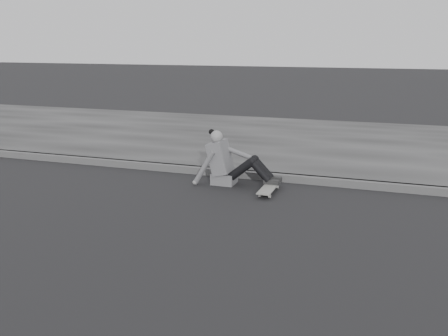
# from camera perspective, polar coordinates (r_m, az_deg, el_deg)

# --- Properties ---
(ground) EXTENTS (80.00, 80.00, 0.00)m
(ground) POSITION_cam_1_polar(r_m,az_deg,el_deg) (5.75, 6.74, -8.62)
(ground) COLOR black
(ground) RESTS_ON ground
(curb) EXTENTS (24.00, 0.16, 0.12)m
(curb) POSITION_cam_1_polar(r_m,az_deg,el_deg) (8.14, 10.57, -1.41)
(curb) COLOR #4A4A4A
(curb) RESTS_ON ground
(sidewalk) EXTENTS (24.00, 6.00, 0.12)m
(sidewalk) POSITION_cam_1_polar(r_m,az_deg,el_deg) (11.06, 12.86, 2.62)
(sidewalk) COLOR #353535
(sidewalk) RESTS_ON ground
(skateboard) EXTENTS (0.20, 0.78, 0.09)m
(skateboard) POSITION_cam_1_polar(r_m,az_deg,el_deg) (7.58, 5.16, -2.29)
(skateboard) COLOR #A8A8A2
(skateboard) RESTS_ON ground
(seated_woman) EXTENTS (1.38, 0.46, 0.88)m
(seated_woman) POSITION_cam_1_polar(r_m,az_deg,el_deg) (7.93, 0.47, 0.67)
(seated_woman) COLOR #5B5A5D
(seated_woman) RESTS_ON ground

